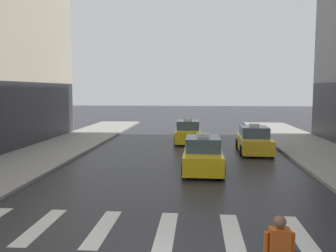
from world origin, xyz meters
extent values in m
cube|color=silver|center=(-3.60, 3.00, 0.00)|extent=(0.50, 2.80, 0.01)
cube|color=silver|center=(-1.80, 3.00, 0.00)|extent=(0.50, 2.80, 0.01)
cube|color=silver|center=(0.00, 3.00, 0.00)|extent=(0.50, 2.80, 0.01)
cube|color=silver|center=(1.80, 3.00, 0.00)|extent=(0.50, 2.80, 0.01)
cube|color=silver|center=(3.60, 3.00, 0.00)|extent=(0.50, 2.80, 0.01)
cube|color=yellow|center=(1.09, 10.64, 0.56)|extent=(1.82, 4.51, 0.84)
cube|color=#384C5B|center=(1.09, 10.54, 1.30)|extent=(1.61, 2.11, 0.64)
cube|color=silver|center=(1.09, 10.54, 1.71)|extent=(0.60, 0.24, 0.18)
cylinder|color=black|center=(0.23, 11.99, 0.33)|extent=(0.22, 0.66, 0.66)
cylinder|color=black|center=(1.94, 12.00, 0.33)|extent=(0.22, 0.66, 0.66)
cylinder|color=black|center=(0.24, 9.29, 0.33)|extent=(0.22, 0.66, 0.66)
cylinder|color=black|center=(1.95, 9.30, 0.33)|extent=(0.22, 0.66, 0.66)
cube|color=#F2EAB2|center=(0.45, 12.91, 0.60)|extent=(0.20, 0.04, 0.14)
cube|color=#F2EAB2|center=(1.71, 12.92, 0.60)|extent=(0.20, 0.04, 0.14)
cube|color=gold|center=(4.30, 15.87, 0.56)|extent=(1.87, 4.53, 0.84)
cube|color=#384C5B|center=(4.30, 15.77, 1.30)|extent=(1.63, 2.12, 0.64)
cube|color=silver|center=(4.30, 15.77, 1.71)|extent=(0.60, 0.25, 0.18)
cylinder|color=black|center=(3.47, 17.23, 0.33)|extent=(0.23, 0.66, 0.66)
cylinder|color=black|center=(5.18, 17.21, 0.33)|extent=(0.23, 0.66, 0.66)
cylinder|color=black|center=(3.43, 14.53, 0.33)|extent=(0.23, 0.66, 0.66)
cylinder|color=black|center=(5.14, 14.51, 0.33)|extent=(0.23, 0.66, 0.66)
cube|color=#F2EAB2|center=(3.70, 18.15, 0.60)|extent=(0.20, 0.04, 0.14)
cube|color=#F2EAB2|center=(4.96, 18.13, 0.60)|extent=(0.20, 0.04, 0.14)
cube|color=yellow|center=(0.10, 19.80, 0.56)|extent=(1.92, 4.55, 0.84)
cube|color=#384C5B|center=(0.10, 19.70, 1.30)|extent=(1.66, 2.14, 0.64)
cube|color=silver|center=(0.10, 19.70, 1.71)|extent=(0.61, 0.26, 0.18)
cylinder|color=black|center=(-0.79, 21.13, 0.33)|extent=(0.24, 0.67, 0.66)
cylinder|color=black|center=(0.92, 21.18, 0.33)|extent=(0.24, 0.67, 0.66)
cylinder|color=black|center=(-0.72, 18.43, 0.33)|extent=(0.24, 0.67, 0.66)
cylinder|color=black|center=(0.99, 18.48, 0.33)|extent=(0.24, 0.67, 0.66)
cube|color=#F2EAB2|center=(-0.59, 22.06, 0.60)|extent=(0.20, 0.05, 0.14)
cube|color=#F2EAB2|center=(0.67, 22.09, 0.60)|extent=(0.20, 0.05, 0.14)
cube|color=#BF5119|center=(2.32, -0.22, 1.12)|extent=(0.36, 0.24, 0.60)
sphere|color=brown|center=(2.32, -0.22, 1.54)|extent=(0.22, 0.22, 0.22)
cylinder|color=#BF5119|center=(2.09, -0.22, 1.07)|extent=(0.09, 0.09, 0.55)
cylinder|color=#BF5119|center=(2.55, -0.22, 1.07)|extent=(0.09, 0.09, 0.55)
camera|label=1|loc=(0.86, -6.52, 3.88)|focal=38.28mm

